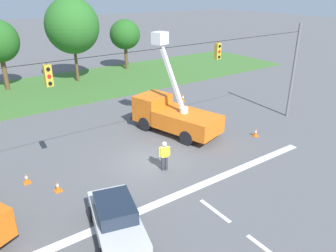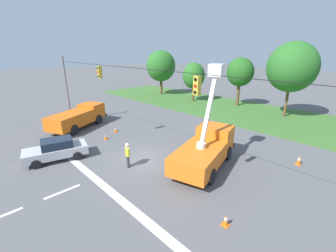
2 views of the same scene
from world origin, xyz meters
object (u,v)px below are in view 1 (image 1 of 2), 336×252
tree_east (72,26)px  road_worker (164,154)px  traffic_cone_mid_left (26,178)px  traffic_cone_mid_right (256,132)px  traffic_cone_foreground_left (183,98)px  traffic_cone_foreground_right (58,186)px  tree_far_east (125,35)px  sedan_silver (116,219)px  utility_truck_bucket_lift (173,114)px

tree_east → road_worker: size_ratio=4.92×
traffic_cone_mid_left → traffic_cone_mid_right: size_ratio=0.97×
tree_east → traffic_cone_foreground_left: (5.30, -11.80, -5.50)m
tree_east → traffic_cone_foreground_left: bearing=-65.8°
traffic_cone_foreground_right → traffic_cone_mid_right: bearing=-5.6°
tree_far_east → traffic_cone_mid_right: (-2.12, -22.58, -3.94)m
sedan_silver → traffic_cone_mid_right: bearing=14.7°
utility_truck_bucket_lift → traffic_cone_foreground_right: size_ratio=11.71×
traffic_cone_foreground_right → traffic_cone_foreground_left: bearing=28.5°
traffic_cone_foreground_right → utility_truck_bucket_lift: bearing=16.4°
tree_east → traffic_cone_mid_left: bearing=-118.6°
tree_far_east → traffic_cone_mid_left: bearing=-130.4°
tree_far_east → traffic_cone_foreground_left: bearing=-97.3°
tree_east → utility_truck_bucket_lift: tree_east is taller
utility_truck_bucket_lift → road_worker: bearing=-130.6°
road_worker → traffic_cone_foreground_right: (-5.64, 1.41, -0.72)m
tree_far_east → traffic_cone_foreground_right: size_ratio=10.16×
road_worker → traffic_cone_mid_left: 7.47m
road_worker → traffic_cone_foreground_right: 5.86m
tree_far_east → utility_truck_bucket_lift: (-6.35, -18.57, -2.88)m
utility_truck_bucket_lift → traffic_cone_mid_right: bearing=-43.5°
sedan_silver → traffic_cone_foreground_left: bearing=43.4°
road_worker → utility_truck_bucket_lift: bearing=49.4°
traffic_cone_foreground_left → traffic_cone_foreground_right: traffic_cone_foreground_left is taller
tree_east → tree_far_east: 7.52m
road_worker → traffic_cone_foreground_left: road_worker is taller
traffic_cone_foreground_left → tree_east: bearing=114.2°
traffic_cone_mid_right → traffic_cone_foreground_right: bearing=174.4°
tree_east → tree_far_east: tree_east is taller
traffic_cone_mid_left → traffic_cone_mid_right: 14.82m
road_worker → traffic_cone_mid_right: road_worker is taller
utility_truck_bucket_lift → sedan_silver: bearing=-138.2°
tree_east → road_worker: (-2.82, -20.68, -4.88)m
traffic_cone_mid_left → tree_far_east: bearing=49.6°
tree_far_east → traffic_cone_mid_right: bearing=-95.4°
sedan_silver → utility_truck_bucket_lift: bearing=41.8°
traffic_cone_foreground_right → traffic_cone_mid_right: 13.46m
sedan_silver → road_worker: 5.57m
road_worker → traffic_cone_mid_right: 7.79m
traffic_cone_mid_left → traffic_cone_foreground_right: bearing=-56.9°
utility_truck_bucket_lift → traffic_cone_foreground_right: (-9.17, -2.70, -1.07)m
utility_truck_bucket_lift → tree_far_east: bearing=71.1°
tree_east → utility_truck_bucket_lift: bearing=-87.5°
road_worker → traffic_cone_mid_right: size_ratio=2.87×
sedan_silver → traffic_cone_mid_right: sedan_silver is taller
tree_east → tree_far_east: bearing=15.9°
traffic_cone_foreground_left → traffic_cone_foreground_right: (-13.76, -7.47, -0.09)m
tree_far_east → traffic_cone_foreground_right: 26.62m
traffic_cone_foreground_left → traffic_cone_foreground_right: 15.66m
sedan_silver → road_worker: (4.60, 3.15, 0.21)m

